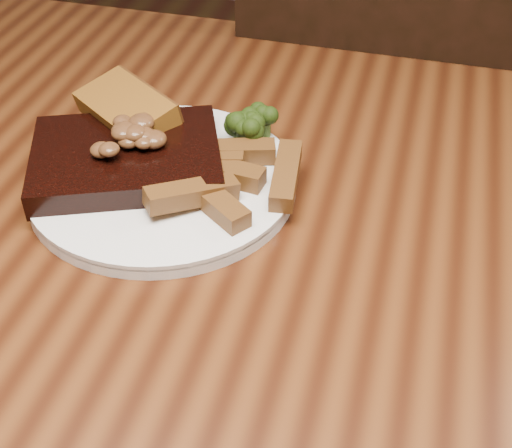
% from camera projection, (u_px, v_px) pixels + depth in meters
% --- Properties ---
extents(dining_table, '(1.60, 0.90, 0.75)m').
position_uv_depth(dining_table, '(262.00, 312.00, 0.71)').
color(dining_table, '#502810').
rests_on(dining_table, ground).
extents(chair_far, '(0.45, 0.45, 0.94)m').
position_uv_depth(chair_far, '(390.00, 147.00, 1.18)').
color(chair_far, black).
rests_on(chair_far, ground).
extents(plate, '(0.27, 0.27, 0.01)m').
position_uv_depth(plate, '(163.00, 183.00, 0.71)').
color(plate, white).
rests_on(plate, dining_table).
extents(steak, '(0.22, 0.20, 0.03)m').
position_uv_depth(steak, '(127.00, 159.00, 0.71)').
color(steak, black).
rests_on(steak, plate).
extents(steak_bone, '(0.13, 0.06, 0.02)m').
position_uv_depth(steak_bone, '(101.00, 201.00, 0.66)').
color(steak_bone, beige).
rests_on(steak_bone, plate).
extents(mushroom_pile, '(0.07, 0.07, 0.03)m').
position_uv_depth(mushroom_pile, '(128.00, 136.00, 0.69)').
color(mushroom_pile, brown).
rests_on(mushroom_pile, steak).
extents(garlic_bread, '(0.13, 0.11, 0.02)m').
position_uv_depth(garlic_bread, '(128.00, 125.00, 0.76)').
color(garlic_bread, '#955D1B').
rests_on(garlic_bread, plate).
extents(potato_wedges, '(0.11, 0.11, 0.02)m').
position_uv_depth(potato_wedges, '(235.00, 174.00, 0.69)').
color(potato_wedges, brown).
rests_on(potato_wedges, plate).
extents(broccoli_cluster, '(0.06, 0.06, 0.04)m').
position_uv_depth(broccoli_cluster, '(240.00, 127.00, 0.74)').
color(broccoli_cluster, '#22360C').
rests_on(broccoli_cluster, plate).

